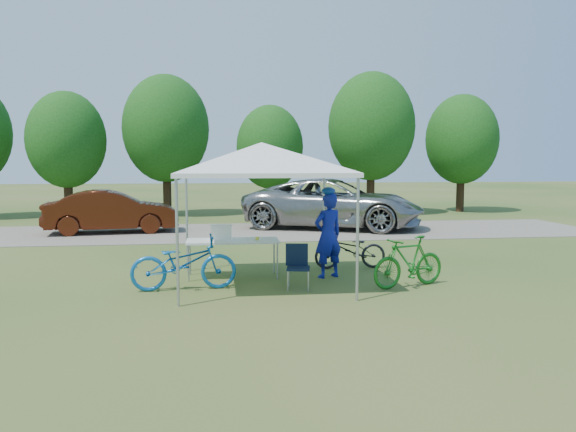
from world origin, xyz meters
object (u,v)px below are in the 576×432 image
(cyclist, at_px, (328,235))
(bike_green, at_px, (409,262))
(sedan, at_px, (112,211))
(bike_blue, at_px, (184,263))
(folding_chair, at_px, (298,262))
(folding_table, at_px, (233,242))
(bike_dark, at_px, (350,250))
(minivan, at_px, (334,203))
(cooler, at_px, (221,232))

(cyclist, relative_size, bike_green, 1.08)
(sedan, bearing_deg, bike_blue, -169.67)
(sedan, bearing_deg, folding_chair, -158.35)
(folding_table, relative_size, cyclist, 1.08)
(cyclist, distance_m, bike_dark, 1.20)
(folding_table, xyz_separation_m, minivan, (3.77, 7.91, 0.16))
(folding_chair, relative_size, bike_green, 0.51)
(bike_green, bearing_deg, cyclist, -148.45)
(sedan, bearing_deg, folding_table, -161.42)
(folding_chair, xyz_separation_m, cyclist, (0.75, 0.88, 0.38))
(sedan, bearing_deg, cooler, -162.84)
(bike_green, distance_m, bike_dark, 2.05)
(folding_chair, bearing_deg, bike_green, 5.01)
(cooler, distance_m, minivan, 8.87)
(bike_dark, bearing_deg, bike_blue, -65.28)
(bike_blue, bearing_deg, bike_dark, -69.63)
(bike_dark, relative_size, sedan, 0.38)
(cooler, bearing_deg, bike_dark, 11.71)
(folding_chair, bearing_deg, folding_table, 145.44)
(bike_blue, height_order, sedan, sedan)
(cyclist, bearing_deg, sedan, -76.94)
(cyclist, relative_size, minivan, 0.28)
(cooler, relative_size, bike_blue, 0.22)
(bike_blue, bearing_deg, bike_green, -98.56)
(bike_dark, bearing_deg, minivan, 170.89)
(folding_chair, distance_m, sedan, 10.03)
(folding_table, height_order, bike_green, bike_green)
(cooler, xyz_separation_m, bike_dark, (2.84, 0.59, -0.51))
(folding_table, relative_size, bike_dark, 1.17)
(folding_table, relative_size, sedan, 0.44)
(bike_blue, bearing_deg, minivan, -32.15)
(sedan, bearing_deg, bike_green, -149.58)
(folding_chair, bearing_deg, minivan, 84.18)
(bike_dark, distance_m, sedan, 9.45)
(folding_chair, xyz_separation_m, bike_dark, (1.43, 1.75, -0.07))
(bike_blue, distance_m, minivan, 10.13)
(cooler, relative_size, bike_green, 0.27)
(bike_dark, bearing_deg, sedan, -137.73)
(cyclist, height_order, bike_dark, cyclist)
(bike_blue, bearing_deg, folding_chair, -97.55)
(minivan, bearing_deg, bike_green, -160.72)
(folding_table, relative_size, minivan, 0.30)
(bike_blue, bearing_deg, sedan, 13.68)
(bike_blue, relative_size, bike_green, 1.20)
(folding_chair, xyz_separation_m, bike_green, (2.09, -0.19, -0.00))
(bike_blue, relative_size, bike_dark, 1.21)
(bike_dark, bearing_deg, cyclist, -37.84)
(cooler, xyz_separation_m, bike_green, (3.50, -1.35, -0.44))
(folding_chair, distance_m, bike_dark, 2.27)
(folding_chair, distance_m, bike_green, 2.10)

